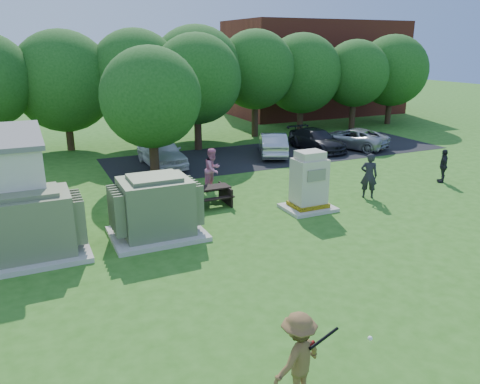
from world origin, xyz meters
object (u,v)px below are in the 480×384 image
batter (298,357)px  car_silver_b (352,138)px  person_by_generator (369,176)px  person_walking_right (443,166)px  generator_cabinet (309,184)px  transformer_left (33,226)px  car_dark (317,140)px  picnic_table (208,194)px  car_white (161,152)px  car_silver_a (273,144)px  transformer_right (156,208)px  person_at_picnic (213,169)px

batter → car_silver_b: (14.17, 16.84, -0.25)m
person_by_generator → person_walking_right: person_by_generator is taller
generator_cabinet → person_by_generator: size_ratio=1.22×
generator_cabinet → batter: generator_cabinet is taller
transformer_left → generator_cabinet: size_ratio=1.31×
transformer_left → car_silver_b: transformer_left is taller
person_by_generator → car_dark: size_ratio=0.44×
picnic_table → car_white: car_white is taller
person_by_generator → car_silver_b: (5.45, 8.15, -0.33)m
car_silver_a → generator_cabinet: bearing=94.0°
picnic_table → car_silver_a: (6.50, 6.57, 0.19)m
generator_cabinet → person_by_generator: bearing=3.9°
transformer_right → car_silver_b: 16.77m
picnic_table → batter: 10.79m
batter → car_silver_b: 22.02m
person_by_generator → car_silver_a: person_by_generator is taller
car_silver_a → car_silver_b: car_silver_a is taller
generator_cabinet → batter: 10.22m
generator_cabinet → person_walking_right: 7.66m
transformer_right → generator_cabinet: size_ratio=1.31×
person_walking_right → car_white: person_walking_right is taller
generator_cabinet → person_by_generator: (3.04, 0.21, -0.07)m
batter → person_walking_right: size_ratio=1.11×
transformer_left → person_by_generator: bearing=1.5°
transformer_right → person_at_picnic: bearing=48.1°
person_walking_right → car_silver_a: person_walking_right is taller
generator_cabinet → car_silver_b: 11.92m
car_white → car_silver_a: bearing=-4.6°
transformer_left → person_walking_right: 17.33m
transformer_left → picnic_table: size_ratio=1.71×
batter → picnic_table: bearing=-121.2°
transformer_right → car_silver_b: (14.46, 8.48, -0.36)m
generator_cabinet → batter: size_ratio=1.34×
transformer_left → person_at_picnic: (7.27, 3.98, -0.04)m
picnic_table → car_dark: bearing=35.1°
person_by_generator → person_walking_right: 4.61m
transformer_left → picnic_table: transformer_left is taller
person_at_picnic → car_white: size_ratio=0.42×
batter → person_at_picnic: size_ratio=0.93×
transformer_right → car_silver_b: size_ratio=0.68×
generator_cabinet → person_at_picnic: (-2.40, 3.86, -0.08)m
car_silver_a → car_white: bearing=21.0°
person_at_picnic → car_dark: size_ratio=0.43×
transformer_left → car_white: (6.42, 9.08, -0.22)m
transformer_right → car_dark: bearing=36.1°
transformer_left → person_walking_right: bearing=2.3°
picnic_table → batter: batter is taller
car_silver_b → car_white: bearing=-27.0°
person_at_picnic → batter: bearing=-139.4°
batter → person_walking_right: (13.32, 9.07, -0.09)m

